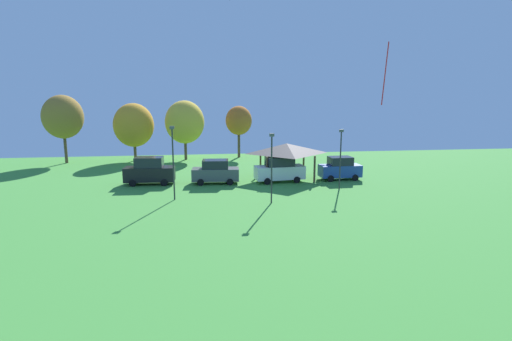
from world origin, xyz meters
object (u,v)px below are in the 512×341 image
parked_car_second_from_left (216,172)px  treeline_tree_3 (239,121)px  kite_flying_8 (397,24)px  parked_car_third_from_left (280,170)px  light_post_2 (173,159)px  parked_car_rightmost_in_row (340,168)px  treeline_tree_1 (134,125)px  treeline_tree_2 (185,122)px  treeline_tree_0 (63,117)px  light_post_0 (272,164)px  light_post_1 (340,155)px  parked_car_leftmost (150,171)px  park_pavilion (287,149)px

parked_car_second_from_left → treeline_tree_3: treeline_tree_3 is taller
kite_flying_8 → parked_car_third_from_left: bearing=96.1°
kite_flying_8 → light_post_2: (-11.76, 13.09, -8.34)m
parked_car_rightmost_in_row → treeline_tree_1: treeline_tree_1 is taller
parked_car_rightmost_in_row → treeline_tree_2: 22.15m
parked_car_second_from_left → treeline_tree_0: treeline_tree_0 is taller
light_post_0 → treeline_tree_0: (-22.31, 22.15, 2.60)m
light_post_0 → parked_car_third_from_left: bearing=74.5°
parked_car_rightmost_in_row → treeline_tree_1: (-22.38, 15.02, 3.45)m
light_post_0 → light_post_1: 7.94m
light_post_0 → treeline_tree_1: size_ratio=0.74×
parked_car_rightmost_in_row → treeline_tree_3: 18.74m
parked_car_rightmost_in_row → light_post_2: light_post_2 is taller
kite_flying_8 → treeline_tree_2: 36.48m
kite_flying_8 → parked_car_second_from_left: kite_flying_8 is taller
parked_car_second_from_left → light_post_0: bearing=-57.8°
parked_car_rightmost_in_row → treeline_tree_3: size_ratio=0.60×
light_post_2 → treeline_tree_2: (0.10, 20.80, 1.54)m
kite_flying_8 → parked_car_leftmost: kite_flying_8 is taller
light_post_2 → treeline_tree_0: treeline_tree_0 is taller
treeline_tree_0 → treeline_tree_3: (21.93, 1.90, -0.76)m
parked_car_leftmost → treeline_tree_2: bearing=81.8°
parked_car_second_from_left → light_post_2: light_post_2 is taller
light_post_1 → parked_car_third_from_left: bearing=142.0°
treeline_tree_0 → treeline_tree_1: size_ratio=1.14×
treeline_tree_2 → parked_car_third_from_left: bearing=-57.6°
parked_car_third_from_left → parked_car_rightmost_in_row: parked_car_third_from_left is taller
light_post_0 → treeline_tree_2: treeline_tree_2 is taller
kite_flying_8 → treeline_tree_0: kite_flying_8 is taller
parked_car_leftmost → treeline_tree_1: (-3.67, 14.71, 3.32)m
light_post_2 → treeline_tree_2: bearing=89.7°
treeline_tree_2 → treeline_tree_3: size_ratio=1.11×
parked_car_rightmost_in_row → park_pavilion: size_ratio=0.68×
light_post_0 → treeline_tree_0: bearing=135.2°
light_post_2 → treeline_tree_1: size_ratio=0.81×
park_pavilion → treeline_tree_1: treeline_tree_1 is taller
kite_flying_8 → light_post_1: size_ratio=0.77×
light_post_1 → parked_car_leftmost: bearing=165.9°
parked_car_leftmost → park_pavilion: 13.63m
parked_car_second_from_left → light_post_0: size_ratio=0.83×
treeline_tree_1 → treeline_tree_2: size_ratio=0.96×
kite_flying_8 → treeline_tree_1: 39.16m
parked_car_rightmost_in_row → park_pavilion: 5.73m
treeline_tree_0 → parked_car_third_from_left: bearing=-30.7°
light_post_2 → parked_car_third_from_left: bearing=29.7°
kite_flying_8 → treeline_tree_2: bearing=109.0°
light_post_2 → parked_car_rightmost_in_row: bearing=20.1°
light_post_1 → parked_car_second_from_left: bearing=160.7°
kite_flying_8 → parked_car_rightmost_in_row: (4.24, 18.94, -10.59)m
light_post_0 → light_post_1: bearing=29.4°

